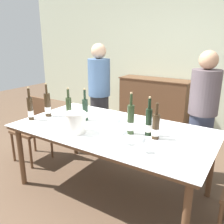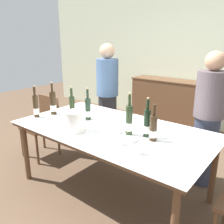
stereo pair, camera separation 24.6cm
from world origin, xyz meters
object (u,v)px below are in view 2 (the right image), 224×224
Objects in this scene: chair_left_end at (44,122)px; person_guest_left at (208,121)px; ice_bucket at (75,121)px; wine_bottle_1 at (72,108)px; wine_bottle_6 at (129,121)px; wine_bottle_3 at (53,104)px; wine_glass_0 at (135,142)px; wine_bottle_0 at (147,124)px; wine_bottle_2 at (153,128)px; wine_glass_1 at (116,122)px; wine_bottle_5 at (36,106)px; dining_table at (112,133)px; sideboard_cabinet at (167,102)px; wine_glass_2 at (119,134)px; wine_bottle_4 at (88,109)px; person_host at (107,97)px.

person_guest_left reaches higher than chair_left_end.
wine_bottle_1 is (-0.31, 0.24, 0.02)m from ice_bucket.
person_guest_left is at bearing 59.17° from wine_bottle_6.
wine_bottle_3 reaches higher than wine_glass_0.
wine_bottle_0 is at bearing 4.73° from wine_bottle_3.
wine_bottle_2 is 0.41m from wine_glass_1.
wine_bottle_1 is at bearing 142.32° from ice_bucket.
chair_left_end is (-0.46, 0.15, -0.38)m from wine_bottle_3.
dining_table is at bearing 16.16° from wine_bottle_5.
wine_bottle_6 reaches higher than dining_table.
sideboard_cabinet is 2.57m from wine_bottle_3.
wine_glass_1 is 1.01× the size of wine_glass_2.
wine_bottle_0 is 0.33m from wine_glass_2.
wine_bottle_1 is 1.03× the size of wine_bottle_4.
wine_glass_1 is (0.09, -0.04, 0.16)m from dining_table.
wine_bottle_6 is at bearing 2.08° from wine_bottle_1.
wine_glass_0 is 1.03× the size of wine_glass_1.
ice_bucket is at bearing 177.02° from wine_glass_0.
wine_glass_0 is at bearing -34.78° from wine_glass_1.
wine_glass_1 is at bearing 1.16° from wine_bottle_1.
wine_bottle_5 reaches higher than chair_left_end.
wine_glass_0 reaches higher than wine_glass_1.
person_host reaches higher than wine_bottle_4.
wine_glass_2 is at bearing -42.79° from dining_table.
wine_glass_2 is 0.16× the size of chair_left_end.
chair_left_end is (-1.64, 0.36, -0.34)m from wine_glass_2.
wine_bottle_2 is 1.56m from person_host.
wine_bottle_0 is 2.69× the size of wine_glass_0.
person_host reaches higher than wine_glass_1.
dining_table is (0.54, -2.44, 0.24)m from sideboard_cabinet.
wine_bottle_3 reaches higher than wine_bottle_2.
sideboard_cabinet is 2.78m from ice_bucket.
wine_bottle_6 is 0.48× the size of chair_left_end.
wine_bottle_4 is (-0.40, 0.05, 0.18)m from dining_table.
wine_bottle_1 is 0.64m from wine_glass_1.
wine_bottle_4 reaches higher than ice_bucket.
person_guest_left reaches higher than wine_bottle_3.
wine_glass_2 is at bearing -9.79° from wine_bottle_3.
wine_bottle_6 reaches higher than wine_glass_2.
sideboard_cabinet is at bearing 111.45° from wine_bottle_0.
sideboard_cabinet is 2.69m from wine_bottle_2.
sideboard_cabinet is at bearing 112.97° from wine_bottle_2.
wine_bottle_6 is 0.26m from wine_glass_2.
person_host is (-1.03, 0.90, -0.09)m from wine_bottle_6.
wine_bottle_1 is at bearing 29.00° from wine_bottle_5.
wine_bottle_4 is at bearing -1.66° from chair_left_end.
sideboard_cabinet is 0.92× the size of person_guest_left.
wine_glass_0 is at bearing -12.67° from chair_left_end.
sideboard_cabinet is 1.64× the size of chair_left_end.
chair_left_end is (-0.94, 0.03, -0.37)m from wine_bottle_4.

